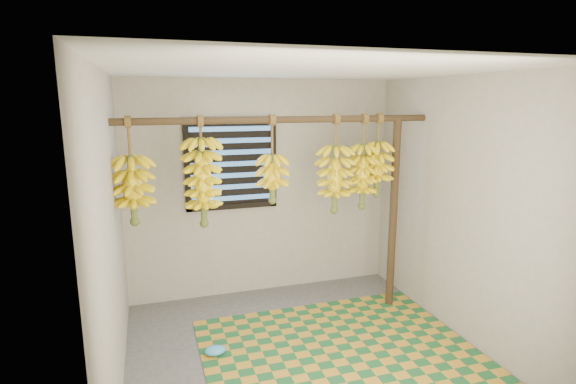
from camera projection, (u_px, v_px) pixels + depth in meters
name	position (u px, v px, depth m)	size (l,w,h in m)	color
floor	(307.00, 358.00, 3.88)	(3.00, 3.00, 0.01)	#484848
ceiling	(310.00, 69.00, 3.39)	(3.00, 3.00, 0.01)	silver
wall_back	(262.00, 189.00, 5.04)	(3.00, 0.01, 2.40)	gray
wall_left	(110.00, 240.00, 3.19)	(0.01, 3.00, 2.40)	gray
wall_right	(464.00, 210.00, 4.08)	(0.01, 3.00, 2.40)	gray
window	(231.00, 164.00, 4.85)	(1.00, 0.04, 1.00)	black
hanging_pole	(283.00, 120.00, 4.12)	(0.06, 0.06, 3.00)	#402F1B
support_post	(393.00, 215.00, 4.68)	(0.08, 0.08, 2.00)	#402F1B
woven_mat	(340.00, 352.00, 3.95)	(2.36, 1.89, 0.01)	#1A582A
plastic_bag	(215.00, 350.00, 3.89)	(0.19, 0.14, 0.08)	#3A9DD9
banana_bunch_a	(133.00, 190.00, 3.84)	(0.36, 0.36, 0.93)	brown
banana_bunch_b	(203.00, 182.00, 4.01)	(0.34, 0.34, 0.99)	brown
banana_bunch_c	(272.00, 178.00, 4.20)	(0.30, 0.30, 0.82)	brown
banana_bunch_d	(363.00, 176.00, 4.48)	(0.30, 0.30, 0.95)	brown
banana_bunch_e	(335.00, 179.00, 4.40)	(0.36, 0.36, 0.97)	brown
banana_bunch_f	(377.00, 169.00, 4.52)	(0.32, 0.32, 0.83)	brown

